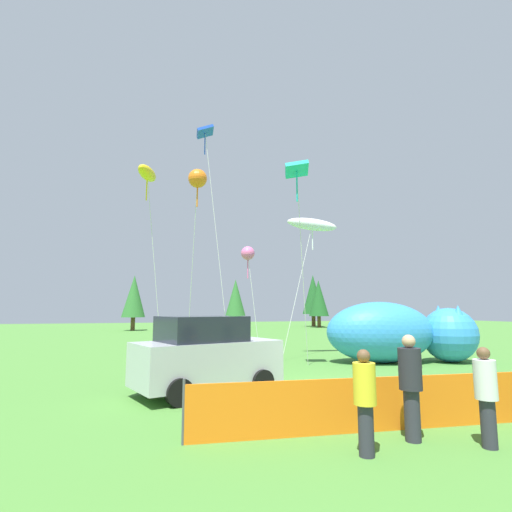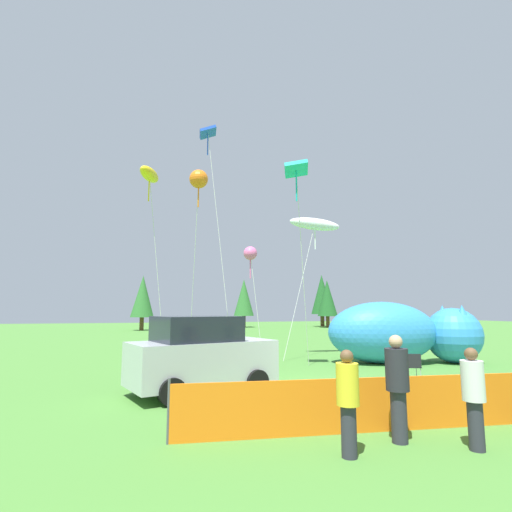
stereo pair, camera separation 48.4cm
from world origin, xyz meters
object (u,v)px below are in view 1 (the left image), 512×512
object	(u,v)px
kite_teal_diamond	(297,173)
kite_white_ghost	(312,225)
kite_blue_box	(206,137)
kite_orange_flower	(198,179)
spectator_in_black_shirt	(486,392)
spectator_in_green_shirt	(411,382)
inflatable_cat	(398,334)
folding_chair	(413,364)
kite_pink_octopus	(248,254)
kite_yellow_hero	(147,174)
spectator_in_white_shirt	(365,397)
parked_car	(206,355)

from	to	relation	value
kite_teal_diamond	kite_white_ghost	bearing A→B (deg)	58.67
kite_blue_box	kite_orange_flower	world-z (taller)	kite_blue_box
spectator_in_black_shirt	spectator_in_green_shirt	bearing A→B (deg)	146.47
inflatable_cat	spectator_in_green_shirt	distance (m)	10.86
inflatable_cat	kite_blue_box	xyz separation A→B (m)	(-7.71, 5.44, 10.38)
folding_chair	kite_pink_octopus	bearing A→B (deg)	41.71
kite_white_ghost	kite_orange_flower	distance (m)	6.28
kite_white_ghost	kite_yellow_hero	bearing A→B (deg)	176.84
spectator_in_green_shirt	kite_yellow_hero	distance (m)	15.26
kite_blue_box	spectator_in_white_shirt	bearing A→B (deg)	-88.88
inflatable_cat	kite_orange_flower	xyz separation A→B (m)	(-8.56, 2.14, 6.86)
spectator_in_black_shirt	kite_yellow_hero	xyz separation A→B (m)	(-5.48, 13.13, 7.67)
inflatable_cat	spectator_in_black_shirt	xyz separation A→B (m)	(-5.25, -9.55, -0.30)
folding_chair	inflatable_cat	bearing A→B (deg)	-12.09
kite_pink_octopus	kite_teal_diamond	xyz separation A→B (m)	(0.50, -5.43, 2.51)
folding_chair	spectator_in_green_shirt	bearing A→B (deg)	159.91
folding_chair	kite_blue_box	size ratio (longest dim) A/B	0.07
spectator_in_black_shirt	kite_white_ghost	world-z (taller)	kite_white_ghost
kite_pink_octopus	kite_blue_box	bearing A→B (deg)	153.18
folding_chair	kite_orange_flower	xyz separation A→B (m)	(-6.47, 5.76, 7.57)
spectator_in_green_shirt	kite_yellow_hero	bearing A→B (deg)	109.76
spectator_in_black_shirt	kite_yellow_hero	world-z (taller)	kite_yellow_hero
spectator_in_green_shirt	kite_yellow_hero	world-z (taller)	kite_yellow_hero
spectator_in_green_shirt	parked_car	bearing A→B (deg)	120.21
spectator_in_white_shirt	kite_teal_diamond	size ratio (longest dim) A/B	0.21
kite_blue_box	kite_pink_octopus	bearing A→B (deg)	-26.82
kite_pink_octopus	kite_orange_flower	bearing A→B (deg)	-143.06
folding_chair	spectator_in_green_shirt	size ratio (longest dim) A/B	0.46
parked_car	spectator_in_white_shirt	distance (m)	5.56
parked_car	inflatable_cat	bearing A→B (deg)	5.78
inflatable_cat	kite_pink_octopus	size ratio (longest dim) A/B	1.23
kite_blue_box	kite_yellow_hero	world-z (taller)	kite_blue_box
inflatable_cat	kite_white_ghost	size ratio (longest dim) A/B	0.96
inflatable_cat	kite_white_ghost	world-z (taller)	kite_white_ghost
inflatable_cat	spectator_in_black_shirt	bearing A→B (deg)	-105.96
folding_chair	kite_pink_octopus	xyz separation A→B (m)	(-3.50, 7.99, 4.62)
folding_chair	kite_orange_flower	size ratio (longest dim) A/B	0.10
kite_pink_octopus	kite_orange_flower	xyz separation A→B (m)	(-2.97, -2.23, 2.96)
folding_chair	kite_white_ghost	size ratio (longest dim) A/B	0.12
spectator_in_black_shirt	kite_teal_diamond	bearing A→B (deg)	88.97
kite_pink_octopus	kite_yellow_hero	xyz separation A→B (m)	(-5.12, -0.79, 3.46)
kite_pink_octopus	kite_teal_diamond	world-z (taller)	kite_teal_diamond
spectator_in_green_shirt	folding_chair	bearing A→B (deg)	51.86
spectator_in_black_shirt	kite_white_ghost	xyz separation A→B (m)	(2.70, 12.68, 5.65)
spectator_in_white_shirt	kite_pink_octopus	xyz separation A→B (m)	(1.82, 13.66, 4.21)
spectator_in_black_shirt	kite_orange_flower	bearing A→B (deg)	105.84
folding_chair	inflatable_cat	distance (m)	4.24
parked_car	inflatable_cat	world-z (taller)	inflatable_cat
parked_car	spectator_in_white_shirt	size ratio (longest dim) A/B	2.58
spectator_in_black_shirt	spectator_in_green_shirt	world-z (taller)	spectator_in_green_shirt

